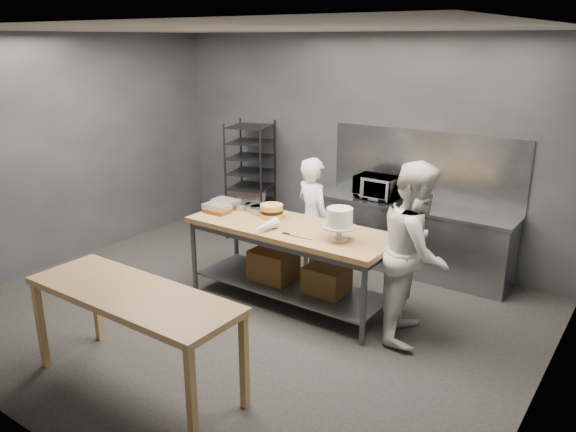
# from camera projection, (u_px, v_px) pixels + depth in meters

# --- Properties ---
(ground) EXTENTS (6.00, 6.00, 0.00)m
(ground) POSITION_uv_depth(u_px,v_px,m) (244.00, 312.00, 6.25)
(ground) COLOR black
(ground) RESTS_ON ground
(back_wall) EXTENTS (6.00, 0.04, 3.00)m
(back_wall) POSITION_uv_depth(u_px,v_px,m) (357.00, 146.00, 7.75)
(back_wall) COLOR #4C4F54
(back_wall) RESTS_ON ground
(work_table) EXTENTS (2.40, 0.90, 0.92)m
(work_table) POSITION_uv_depth(u_px,v_px,m) (292.00, 255.00, 6.36)
(work_table) COLOR #8E5E38
(work_table) RESTS_ON ground
(near_counter) EXTENTS (2.00, 0.70, 0.90)m
(near_counter) POSITION_uv_depth(u_px,v_px,m) (133.00, 301.00, 4.70)
(near_counter) COLOR #8F613B
(near_counter) RESTS_ON ground
(back_counter) EXTENTS (2.60, 0.60, 0.90)m
(back_counter) POSITION_uv_depth(u_px,v_px,m) (410.00, 238.00, 7.27)
(back_counter) COLOR slate
(back_counter) RESTS_ON ground
(splashback_panel) EXTENTS (2.60, 0.02, 0.90)m
(splashback_panel) POSITION_uv_depth(u_px,v_px,m) (424.00, 166.00, 7.23)
(splashback_panel) COLOR slate
(splashback_panel) RESTS_ON back_counter
(speed_rack) EXTENTS (0.76, 0.80, 1.75)m
(speed_rack) POSITION_uv_depth(u_px,v_px,m) (251.00, 181.00, 8.50)
(speed_rack) COLOR black
(speed_rack) RESTS_ON ground
(chef_behind) EXTENTS (0.66, 0.55, 1.55)m
(chef_behind) POSITION_uv_depth(u_px,v_px,m) (313.00, 219.00, 6.95)
(chef_behind) COLOR white
(chef_behind) RESTS_ON ground
(chef_right) EXTENTS (0.89, 1.03, 1.82)m
(chef_right) POSITION_uv_depth(u_px,v_px,m) (416.00, 252.00, 5.53)
(chef_right) COLOR silver
(chef_right) RESTS_ON ground
(microwave) EXTENTS (0.54, 0.37, 0.30)m
(microwave) POSITION_uv_depth(u_px,v_px,m) (377.00, 187.00, 7.37)
(microwave) COLOR black
(microwave) RESTS_ON back_counter
(frosted_cake_stand) EXTENTS (0.34, 0.34, 0.35)m
(frosted_cake_stand) POSITION_uv_depth(u_px,v_px,m) (340.00, 220.00, 5.73)
(frosted_cake_stand) COLOR #BFB298
(frosted_cake_stand) RESTS_ON work_table
(layer_cake) EXTENTS (0.26, 0.26, 0.16)m
(layer_cake) POSITION_uv_depth(u_px,v_px,m) (272.00, 211.00, 6.51)
(layer_cake) COLOR gold
(layer_cake) RESTS_ON work_table
(cake_pans) EXTENTS (0.59, 0.31, 0.07)m
(cake_pans) POSITION_uv_depth(u_px,v_px,m) (252.00, 207.00, 6.81)
(cake_pans) COLOR gray
(cake_pans) RESTS_ON work_table
(piping_bag) EXTENTS (0.15, 0.39, 0.12)m
(piping_bag) POSITION_uv_depth(u_px,v_px,m) (265.00, 227.00, 6.04)
(piping_bag) COLOR silver
(piping_bag) RESTS_ON work_table
(offset_spatula) EXTENTS (0.36, 0.02, 0.02)m
(offset_spatula) POSITION_uv_depth(u_px,v_px,m) (293.00, 235.00, 5.93)
(offset_spatula) COLOR slate
(offset_spatula) RESTS_ON work_table
(pastry_clamshells) EXTENTS (0.36, 0.43, 0.11)m
(pastry_clamshells) POSITION_uv_depth(u_px,v_px,m) (221.00, 206.00, 6.80)
(pastry_clamshells) COLOR brown
(pastry_clamshells) RESTS_ON work_table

